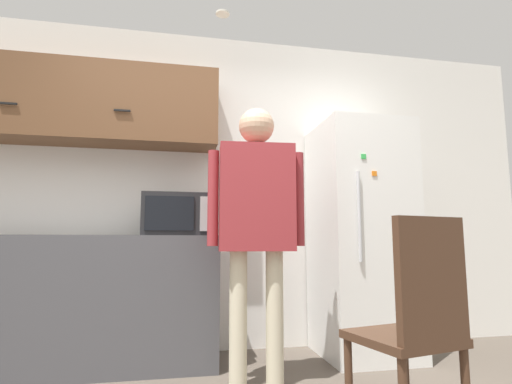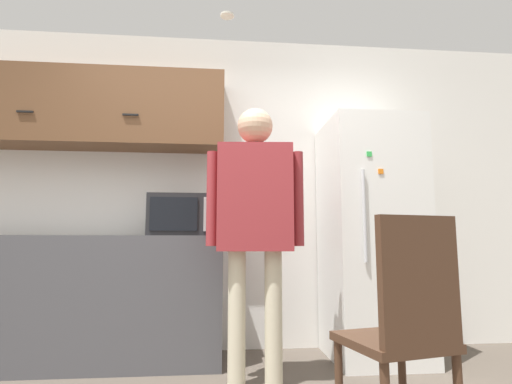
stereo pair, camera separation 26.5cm
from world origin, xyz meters
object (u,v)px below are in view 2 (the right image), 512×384
person (255,210)px  chair (405,321)px  microwave (182,216)px  refrigerator (371,237)px

person → chair: size_ratio=1.77×
microwave → person: (0.51, -0.52, 0.00)m
microwave → refrigerator: size_ratio=0.26×
person → chair: bearing=-47.6°
person → refrigerator: (0.96, 0.52, -0.16)m
microwave → person: size_ratio=0.27×
refrigerator → chair: bearing=-105.7°
microwave → chair: size_ratio=0.48×
microwave → chair: 1.79m
person → refrigerator: bearing=32.7°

